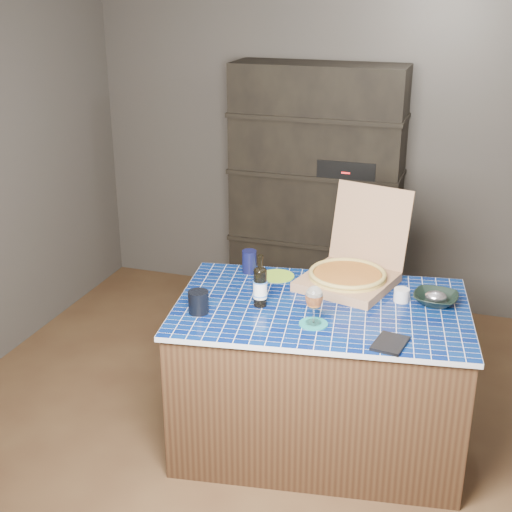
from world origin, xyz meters
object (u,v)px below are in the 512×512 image
(dvd_case, at_px, (390,343))
(bowl, at_px, (436,299))
(kitchen_island, at_px, (319,375))
(pizza_box, at_px, (350,272))
(mead_bottle, at_px, (260,286))
(wine_glass, at_px, (314,298))

(dvd_case, relative_size, bowl, 0.85)
(kitchen_island, xyz_separation_m, pizza_box, (0.08, 0.31, 0.47))
(pizza_box, bearing_deg, bowl, 1.55)
(mead_bottle, xyz_separation_m, dvd_case, (0.68, -0.21, -0.10))
(wine_glass, distance_m, dvd_case, 0.41)
(pizza_box, relative_size, mead_bottle, 2.33)
(wine_glass, bearing_deg, kitchen_island, 92.40)
(mead_bottle, distance_m, bowl, 0.89)
(bowl, bearing_deg, pizza_box, 167.01)
(pizza_box, relative_size, bowl, 2.86)
(pizza_box, xyz_separation_m, dvd_case, (0.31, -0.61, -0.06))
(dvd_case, bearing_deg, kitchen_island, 151.07)
(pizza_box, distance_m, wine_glass, 0.53)
(pizza_box, height_order, bowl, pizza_box)
(kitchen_island, xyz_separation_m, wine_glass, (0.01, -0.21, 0.54))
(mead_bottle, height_order, dvd_case, mead_bottle)
(mead_bottle, distance_m, dvd_case, 0.72)
(dvd_case, bearing_deg, mead_bottle, 172.11)
(mead_bottle, bearing_deg, bowl, 19.40)
(kitchen_island, xyz_separation_m, bowl, (0.54, 0.20, 0.43))
(wine_glass, xyz_separation_m, dvd_case, (0.38, -0.09, -0.13))
(pizza_box, relative_size, dvd_case, 3.38)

